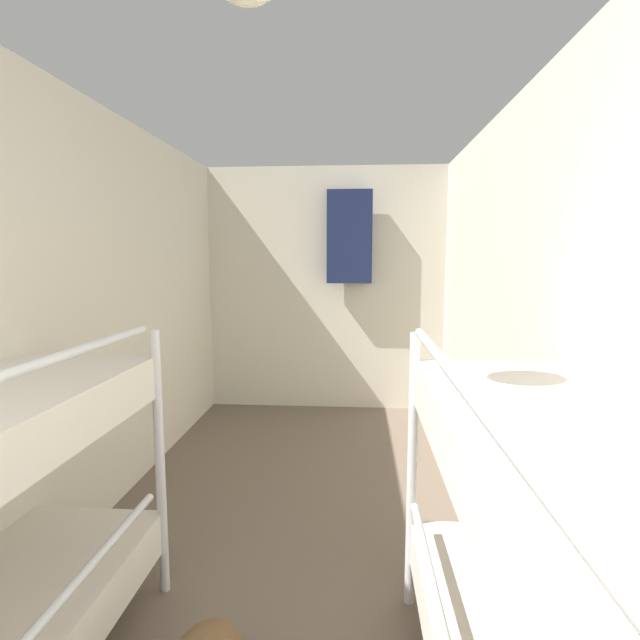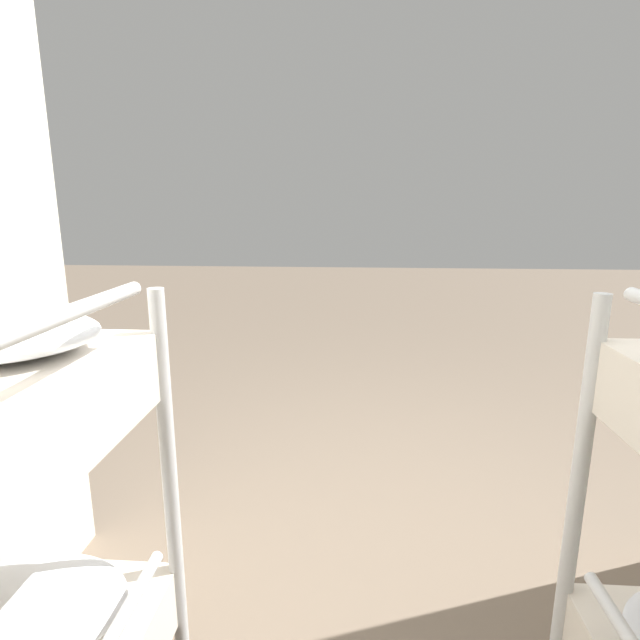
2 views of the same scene
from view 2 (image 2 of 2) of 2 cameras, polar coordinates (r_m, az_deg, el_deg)
The scene contains 1 object.
ground_plane at distance 2.34m, azimuth 4.71°, elevation -25.38°, with size 20.00×20.00×0.00m, color #6B5B4C.
Camera 2 is at (0.05, 1.83, 1.45)m, focal length 28.00 mm.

